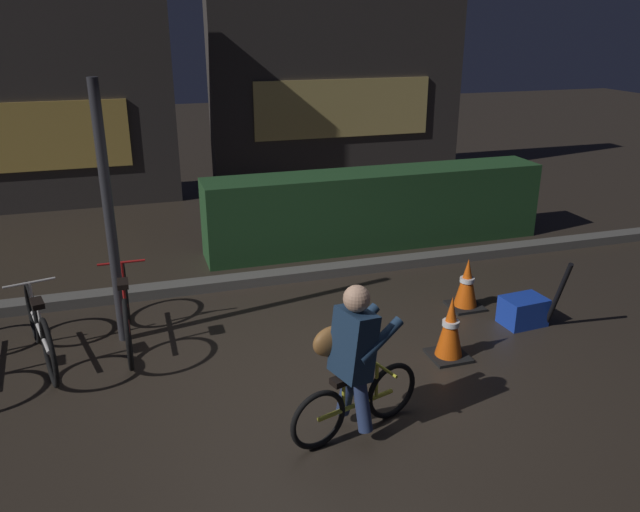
# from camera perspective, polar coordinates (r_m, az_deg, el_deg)

# --- Properties ---
(ground_plane) EXTENTS (40.00, 40.00, 0.00)m
(ground_plane) POSITION_cam_1_polar(r_m,az_deg,el_deg) (5.88, -0.13, -10.44)
(ground_plane) COLOR #2D261E
(sidewalk_curb) EXTENTS (12.00, 0.24, 0.12)m
(sidewalk_curb) POSITION_cam_1_polar(r_m,az_deg,el_deg) (7.76, -4.93, -1.98)
(sidewalk_curb) COLOR #56544F
(sidewalk_curb) RESTS_ON ground
(hedge_row) EXTENTS (4.80, 0.70, 1.07)m
(hedge_row) POSITION_cam_1_polar(r_m,az_deg,el_deg) (8.92, 5.06, 4.29)
(hedge_row) COLOR #214723
(hedge_row) RESTS_ON ground
(storefront_left) EXTENTS (5.22, 0.54, 3.58)m
(storefront_left) POSITION_cam_1_polar(r_m,az_deg,el_deg) (11.51, -26.42, 12.30)
(storefront_left) COLOR #383330
(storefront_left) RESTS_ON ground
(storefront_right) EXTENTS (5.05, 0.54, 4.39)m
(storefront_right) POSITION_cam_1_polar(r_m,az_deg,el_deg) (12.73, 1.78, 16.79)
(storefront_right) COLOR #383330
(storefront_right) RESTS_ON ground
(street_post) EXTENTS (0.10, 0.10, 2.56)m
(street_post) POSITION_cam_1_polar(r_m,az_deg,el_deg) (6.27, -18.44, 3.29)
(street_post) COLOR #2D2D33
(street_post) RESTS_ON ground
(parked_bike_left_mid) EXTENTS (0.50, 1.53, 0.72)m
(parked_bike_left_mid) POSITION_cam_1_polar(r_m,az_deg,el_deg) (6.44, -23.90, -6.11)
(parked_bike_left_mid) COLOR black
(parked_bike_left_mid) RESTS_ON ground
(parked_bike_center_left) EXTENTS (0.46, 1.66, 0.76)m
(parked_bike_center_left) POSITION_cam_1_polar(r_m,az_deg,el_deg) (6.51, -17.04, -4.73)
(parked_bike_center_left) COLOR black
(parked_bike_center_left) RESTS_ON ground
(traffic_cone_near) EXTENTS (0.36, 0.36, 0.63)m
(traffic_cone_near) POSITION_cam_1_polar(r_m,az_deg,el_deg) (6.10, 11.66, -6.41)
(traffic_cone_near) COLOR black
(traffic_cone_near) RESTS_ON ground
(traffic_cone_far) EXTENTS (0.36, 0.36, 0.58)m
(traffic_cone_far) POSITION_cam_1_polar(r_m,az_deg,el_deg) (7.18, 13.08, -2.50)
(traffic_cone_far) COLOR black
(traffic_cone_far) RESTS_ON ground
(blue_crate) EXTENTS (0.46, 0.35, 0.30)m
(blue_crate) POSITION_cam_1_polar(r_m,az_deg,el_deg) (7.01, 17.82, -4.73)
(blue_crate) COLOR #193DB7
(blue_crate) RESTS_ON ground
(cyclist) EXTENTS (1.15, 0.50, 1.25)m
(cyclist) POSITION_cam_1_polar(r_m,az_deg,el_deg) (4.82, 2.94, -9.37)
(cyclist) COLOR black
(cyclist) RESTS_ON ground
(closed_umbrella) EXTENTS (0.09, 0.35, 0.81)m
(closed_umbrella) POSITION_cam_1_polar(r_m,az_deg,el_deg) (6.84, 20.63, -3.36)
(closed_umbrella) COLOR black
(closed_umbrella) RESTS_ON ground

